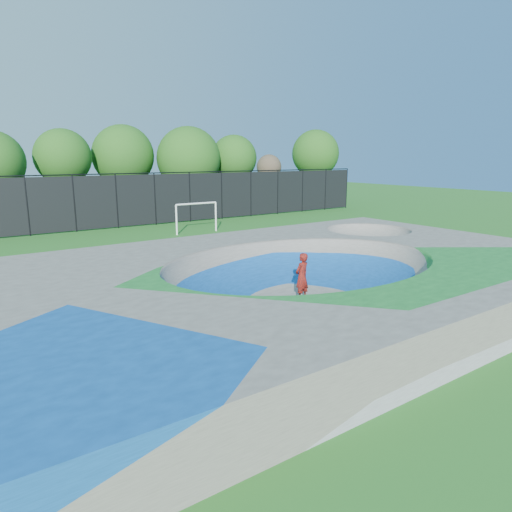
% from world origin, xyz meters
% --- Properties ---
extents(ground, '(120.00, 120.00, 0.00)m').
position_xyz_m(ground, '(0.00, 0.00, 0.00)').
color(ground, '#1E611A').
rests_on(ground, ground).
extents(skate_deck, '(22.00, 14.00, 1.50)m').
position_xyz_m(skate_deck, '(0.00, 0.00, 0.75)').
color(skate_deck, gray).
rests_on(skate_deck, ground).
extents(skater, '(0.73, 0.56, 1.80)m').
position_xyz_m(skater, '(-0.21, -0.16, 0.90)').
color(skater, red).
rests_on(skater, ground).
extents(skateboard, '(0.81, 0.47, 0.05)m').
position_xyz_m(skateboard, '(-0.21, -0.16, 0.03)').
color(skateboard, black).
rests_on(skateboard, ground).
extents(soccer_goal, '(3.19, 0.12, 2.11)m').
position_xyz_m(soccer_goal, '(3.81, 15.73, 1.46)').
color(soccer_goal, white).
rests_on(soccer_goal, ground).
extents(fence, '(48.09, 0.09, 4.04)m').
position_xyz_m(fence, '(0.00, 21.00, 2.10)').
color(fence, black).
rests_on(fence, ground).
extents(treeline, '(53.24, 7.72, 8.16)m').
position_xyz_m(treeline, '(-0.90, 25.91, 5.10)').
color(treeline, '#4B3025').
rests_on(treeline, ground).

